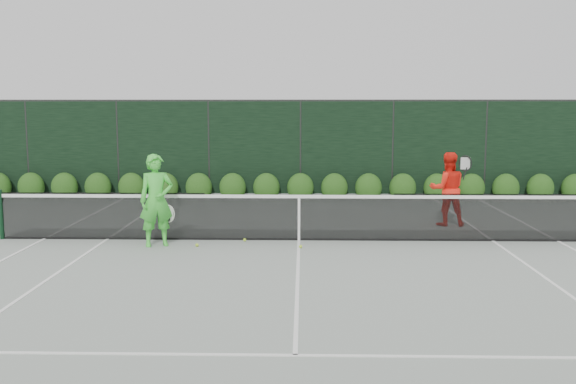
{
  "coord_description": "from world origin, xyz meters",
  "views": [
    {
      "loc": [
        0.08,
        -13.42,
        2.83
      ],
      "look_at": [
        -0.24,
        0.3,
        1.0
      ],
      "focal_mm": 40.0,
      "sensor_mm": 36.0,
      "label": 1
    }
  ],
  "objects": [
    {
      "name": "tennis_net",
      "position": [
        -0.02,
        0.0,
        0.53
      ],
      "size": [
        12.9,
        0.1,
        1.07
      ],
      "color": "#11341C",
      "rests_on": "ground"
    },
    {
      "name": "windscreen_fence",
      "position": [
        0.0,
        -2.71,
        1.51
      ],
      "size": [
        32.0,
        21.07,
        3.06
      ],
      "color": "black",
      "rests_on": "ground"
    },
    {
      "name": "player_woman",
      "position": [
        -2.89,
        -0.6,
        0.94
      ],
      "size": [
        0.8,
        0.67,
        1.88
      ],
      "rotation": [
        0.0,
        0.0,
        0.37
      ],
      "color": "#45D53E",
      "rests_on": "ground"
    },
    {
      "name": "tennis_balls",
      "position": [
        -1.06,
        -0.53,
        0.03
      ],
      "size": [
        2.18,
        0.7,
        0.07
      ],
      "color": "#B3DC31",
      "rests_on": "ground"
    },
    {
      "name": "ground",
      "position": [
        0.0,
        0.0,
        0.0
      ],
      "size": [
        80.0,
        80.0,
        0.0
      ],
      "primitive_type": "plane",
      "color": "gray",
      "rests_on": "ground"
    },
    {
      "name": "court_lines",
      "position": [
        0.0,
        0.0,
        0.01
      ],
      "size": [
        11.03,
        23.83,
        0.01
      ],
      "color": "white",
      "rests_on": "ground"
    },
    {
      "name": "player_man",
      "position": [
        3.54,
        1.83,
        0.88
      ],
      "size": [
        0.93,
        0.68,
        1.76
      ],
      "rotation": [
        0.0,
        0.0,
        3.16
      ],
      "color": "#FF2515",
      "rests_on": "ground"
    },
    {
      "name": "hedge_row",
      "position": [
        -0.0,
        7.15,
        0.23
      ],
      "size": [
        31.66,
        0.65,
        0.94
      ],
      "color": "#15390F",
      "rests_on": "ground"
    }
  ]
}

